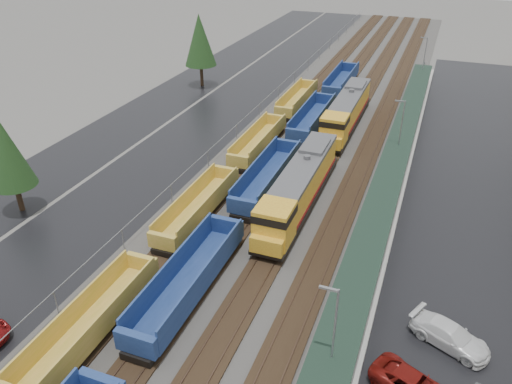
# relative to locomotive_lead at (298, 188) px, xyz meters

# --- Properties ---
(ballast_strip) EXTENTS (20.00, 160.00, 0.08)m
(ballast_strip) POSITION_rel_locomotive_lead_xyz_m (-2.00, 20.92, -2.28)
(ballast_strip) COLOR #302D2B
(ballast_strip) RESTS_ON ground
(trackbed) EXTENTS (14.60, 160.00, 0.22)m
(trackbed) POSITION_rel_locomotive_lead_xyz_m (-2.00, 20.92, -2.16)
(trackbed) COLOR black
(trackbed) RESTS_ON ground
(west_parking_lot) EXTENTS (10.00, 160.00, 0.02)m
(west_parking_lot) POSITION_rel_locomotive_lead_xyz_m (-17.00, 20.92, -2.31)
(west_parking_lot) COLOR black
(west_parking_lot) RESTS_ON ground
(west_road) EXTENTS (9.00, 160.00, 0.02)m
(west_road) POSITION_rel_locomotive_lead_xyz_m (-27.00, 20.92, -2.31)
(west_road) COLOR black
(west_road) RESTS_ON ground
(east_commuter_lot) EXTENTS (16.00, 100.00, 0.02)m
(east_commuter_lot) POSITION_rel_locomotive_lead_xyz_m (17.00, 10.92, -2.31)
(east_commuter_lot) COLOR black
(east_commuter_lot) RESTS_ON ground
(station_platform) EXTENTS (3.00, 80.00, 8.00)m
(station_platform) POSITION_rel_locomotive_lead_xyz_m (7.50, 10.92, -1.59)
(station_platform) COLOR #9E9B93
(station_platform) RESTS_ON ground
(chainlink_fence) EXTENTS (0.08, 160.04, 2.02)m
(chainlink_fence) POSITION_rel_locomotive_lead_xyz_m (-11.50, 19.36, -0.71)
(chainlink_fence) COLOR gray
(chainlink_fence) RESTS_ON ground
(tree_west_near) EXTENTS (3.96, 3.96, 9.00)m
(tree_west_near) POSITION_rel_locomotive_lead_xyz_m (-24.00, -9.08, 3.50)
(tree_west_near) COLOR #332316
(tree_west_near) RESTS_ON ground
(tree_west_far) EXTENTS (4.84, 4.84, 11.00)m
(tree_west_far) POSITION_rel_locomotive_lead_xyz_m (-25.00, 30.92, 4.81)
(tree_west_far) COLOR #332316
(tree_west_far) RESTS_ON ground
(locomotive_lead) EXTENTS (2.90, 19.11, 4.33)m
(locomotive_lead) POSITION_rel_locomotive_lead_xyz_m (0.00, 0.00, 0.00)
(locomotive_lead) COLOR black
(locomotive_lead) RESTS_ON ground
(locomotive_trail) EXTENTS (2.90, 19.11, 4.33)m
(locomotive_trail) POSITION_rel_locomotive_lead_xyz_m (0.00, 21.00, 0.00)
(locomotive_trail) COLOR black
(locomotive_trail) RESTS_ON ground
(well_string_yellow) EXTENTS (2.53, 90.89, 2.25)m
(well_string_yellow) POSITION_rel_locomotive_lead_xyz_m (-8.00, -12.20, -1.19)
(well_string_yellow) COLOR gold
(well_string_yellow) RESTS_ON ground
(well_string_blue) EXTENTS (2.85, 99.28, 2.53)m
(well_string_blue) POSITION_rel_locomotive_lead_xyz_m (-4.00, -5.45, -1.08)
(well_string_blue) COLOR navy
(well_string_blue) RESTS_ON ground
(parked_car_east_c) EXTENTS (4.02, 5.53, 1.49)m
(parked_car_east_c) POSITION_rel_locomotive_lead_xyz_m (13.82, -12.41, -1.58)
(parked_car_east_c) COLOR white
(parked_car_east_c) RESTS_ON ground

